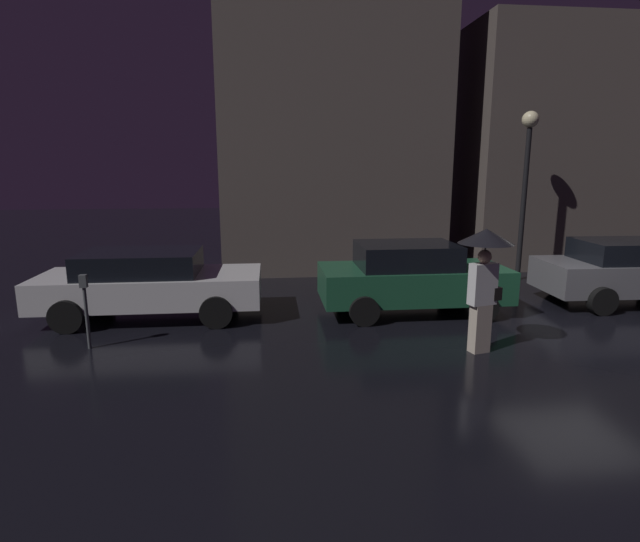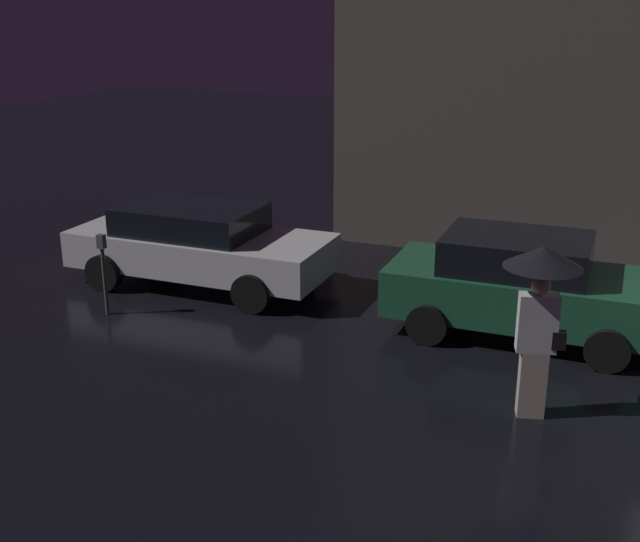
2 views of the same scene
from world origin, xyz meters
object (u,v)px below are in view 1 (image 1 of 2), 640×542
object	(u,v)px
parked_car_white	(149,282)
parked_car_grey	(631,271)
parked_car_green	(411,277)
parking_meter	(86,304)
pedestrian_with_umbrella	(484,263)
street_lamp_near	(527,163)

from	to	relation	value
parked_car_white	parked_car_grey	size ratio (longest dim) A/B	1.08
parked_car_white	parked_car_green	world-z (taller)	parked_car_green
parked_car_green	parking_meter	xyz separation A→B (m)	(-6.23, -1.61, 0.03)
parking_meter	parked_car_white	bearing A→B (deg)	70.25
parked_car_green	pedestrian_with_umbrella	distance (m)	2.65
parked_car_grey	pedestrian_with_umbrella	distance (m)	5.51
parked_car_grey	pedestrian_with_umbrella	bearing A→B (deg)	-148.96
parked_car_grey	parking_meter	distance (m)	11.62
parked_car_green	pedestrian_with_umbrella	world-z (taller)	pedestrian_with_umbrella
parked_car_green	street_lamp_near	distance (m)	5.36
pedestrian_with_umbrella	parking_meter	bearing A→B (deg)	-22.49
parked_car_white	pedestrian_with_umbrella	distance (m)	6.69
parked_car_green	pedestrian_with_umbrella	bearing A→B (deg)	-78.63
parked_car_green	pedestrian_with_umbrella	xyz separation A→B (m)	(0.49, -2.49, 0.78)
pedestrian_with_umbrella	parking_meter	distance (m)	6.82
parked_car_grey	parked_car_green	bearing A→B (deg)	-176.24
parked_car_white	parked_car_green	size ratio (longest dim) A/B	1.14
parked_car_green	parked_car_grey	world-z (taller)	parked_car_green
parked_car_white	parking_meter	world-z (taller)	parked_car_white
parked_car_grey	street_lamp_near	xyz separation A→B (m)	(-1.36, 2.59, 2.45)
parked_car_white	parked_car_grey	bearing A→B (deg)	0.15
parked_car_white	pedestrian_with_umbrella	world-z (taller)	pedestrian_with_umbrella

